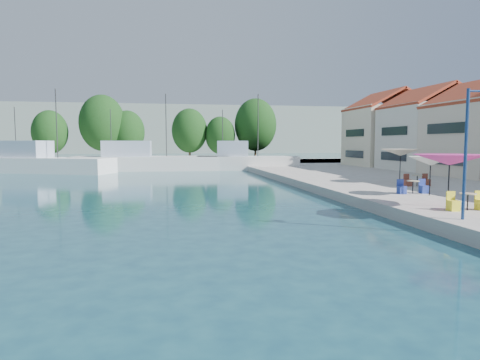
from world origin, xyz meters
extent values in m
cube|color=#A19992|center=(-8.00, 67.00, 0.30)|extent=(90.00, 16.00, 0.60)
cube|color=gray|center=(-30.00, 160.00, 8.00)|extent=(180.00, 40.00, 16.00)
cube|color=gray|center=(40.00, 180.00, 6.00)|extent=(140.00, 40.00, 12.00)
cube|color=silver|center=(24.00, 42.00, 4.10)|extent=(8.00, 8.50, 7.00)
pyramid|color=#AD4426|center=(24.00, 42.00, 9.40)|extent=(8.40, 8.80, 1.80)
cube|color=beige|center=(24.00, 51.00, 4.35)|extent=(8.60, 8.50, 7.50)
pyramid|color=#AD4426|center=(24.00, 51.00, 9.90)|extent=(9.00, 8.80, 1.80)
cube|color=white|center=(-18.13, 53.12, 0.70)|extent=(16.61, 10.36, 2.20)
cube|color=#97A6BB|center=(-20.37, 54.09, 2.80)|extent=(5.77, 4.93, 2.00)
cylinder|color=#2D2D2D|center=(-16.64, 52.47, 5.80)|extent=(0.12, 0.12, 8.00)
cylinder|color=#2D2D2D|center=(-21.86, 54.74, 4.80)|extent=(0.10, 0.10, 6.00)
cube|color=silver|center=(-6.04, 55.77, 0.70)|extent=(19.84, 5.57, 2.20)
cube|color=#97A6BB|center=(-9.00, 55.84, 2.80)|extent=(6.01, 4.08, 2.00)
cylinder|color=#2D2D2D|center=(-4.07, 55.73, 5.80)|extent=(0.12, 0.12, 8.00)
cylinder|color=#2D2D2D|center=(-10.97, 55.88, 4.80)|extent=(0.10, 0.10, 6.00)
cube|color=white|center=(6.37, 54.12, 0.70)|extent=(13.51, 5.45, 2.20)
cube|color=#97A6BB|center=(4.42, 54.44, 2.80)|extent=(4.31, 3.22, 2.00)
cylinder|color=#2D2D2D|center=(7.66, 53.92, 5.80)|extent=(0.12, 0.12, 8.00)
cylinder|color=#2D2D2D|center=(3.12, 54.64, 4.80)|extent=(0.10, 0.10, 6.00)
cylinder|color=#3F2B19|center=(-21.65, 69.61, 2.36)|extent=(0.36, 0.36, 3.53)
ellipsoid|color=black|center=(-21.65, 69.61, 5.19)|extent=(5.37, 5.37, 6.71)
cylinder|color=#3F2B19|center=(-13.95, 70.17, 2.93)|extent=(0.36, 0.36, 4.67)
ellipsoid|color=black|center=(-13.95, 70.17, 6.67)|extent=(7.09, 7.09, 8.87)
cylinder|color=#3F2B19|center=(-10.17, 70.76, 2.41)|extent=(0.36, 0.36, 3.61)
ellipsoid|color=black|center=(-10.17, 70.76, 5.30)|extent=(5.49, 5.49, 6.87)
cylinder|color=#3F2B19|center=(-0.28, 69.41, 2.48)|extent=(0.36, 0.36, 3.77)
ellipsoid|color=black|center=(-0.28, 69.41, 5.50)|extent=(5.73, 5.73, 7.16)
cylinder|color=#3F2B19|center=(4.59, 68.38, 2.19)|extent=(0.36, 0.36, 3.19)
ellipsoid|color=black|center=(4.59, 68.38, 4.75)|extent=(4.85, 4.85, 6.06)
cylinder|color=#3F2B19|center=(10.51, 68.82, 2.87)|extent=(0.36, 0.36, 4.54)
ellipsoid|color=black|center=(10.51, 68.82, 6.50)|extent=(6.90, 6.90, 8.62)
cylinder|color=black|center=(8.62, 17.19, 1.81)|extent=(0.06, 0.06, 2.42)
cone|color=#C12881|center=(8.62, 17.19, 2.77)|extent=(3.34, 3.34, 0.50)
cylinder|color=black|center=(10.33, 21.13, 1.69)|extent=(0.06, 0.06, 2.19)
cone|color=silver|center=(10.33, 21.13, 2.54)|extent=(2.48, 2.48, 0.50)
cylinder|color=black|center=(12.86, 28.52, 1.85)|extent=(0.06, 0.06, 2.49)
cone|color=#F8E0C1|center=(12.86, 28.52, 2.84)|extent=(2.95, 2.95, 0.50)
cylinder|color=black|center=(8.71, 15.99, 0.97)|extent=(0.06, 0.06, 0.74)
cylinder|color=tan|center=(8.71, 15.99, 1.34)|extent=(0.70, 0.70, 0.04)
cube|color=yellow|center=(8.01, 15.99, 0.83)|extent=(0.42, 0.42, 0.46)
cylinder|color=black|center=(9.89, 22.07, 0.97)|extent=(0.06, 0.06, 0.74)
cylinder|color=tan|center=(9.89, 22.07, 1.34)|extent=(0.70, 0.70, 0.04)
cube|color=#253994|center=(10.59, 22.07, 0.83)|extent=(0.42, 0.42, 0.46)
cube|color=#253994|center=(9.19, 22.07, 0.83)|extent=(0.42, 0.42, 0.46)
cylinder|color=black|center=(12.69, 26.03, 0.97)|extent=(0.06, 0.06, 0.74)
cylinder|color=tan|center=(12.69, 26.03, 1.34)|extent=(0.70, 0.70, 0.04)
cube|color=brown|center=(13.39, 26.03, 0.83)|extent=(0.42, 0.42, 0.46)
cube|color=brown|center=(11.99, 26.03, 0.83)|extent=(0.42, 0.42, 0.46)
cylinder|color=navy|center=(7.00, 14.06, 3.10)|extent=(0.12, 0.12, 5.00)
cylinder|color=navy|center=(7.40, 14.00, 5.50)|extent=(0.80, 0.20, 0.08)
camera|label=1|loc=(-4.32, -0.52, 3.56)|focal=32.00mm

